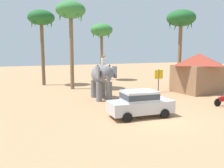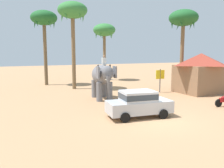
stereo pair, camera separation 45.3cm
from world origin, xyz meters
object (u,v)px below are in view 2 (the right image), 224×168
(elephant_with_mahout, at_px, (102,77))
(signboard_yellow, at_px, (160,76))
(car_sedan_foreground, at_px, (139,103))
(palm_tree_far_back, at_px, (104,32))
(roadside_hut, at_px, (200,72))
(palm_tree_left_of_road, at_px, (73,13))
(palm_tree_behind_elephant, at_px, (183,20))
(palm_tree_near_hut, at_px, (44,20))

(elephant_with_mahout, xyz_separation_m, signboard_yellow, (6.68, 0.84, -0.30))
(car_sedan_foreground, distance_m, palm_tree_far_back, 20.45)
(roadside_hut, relative_size, signboard_yellow, 2.14)
(elephant_with_mahout, bearing_deg, signboard_yellow, 7.13)
(roadside_hut, bearing_deg, palm_tree_left_of_road, 146.08)
(palm_tree_behind_elephant, relative_size, palm_tree_left_of_road, 0.92)
(palm_tree_left_of_road, distance_m, roadside_hut, 14.79)
(elephant_with_mahout, bearing_deg, car_sedan_foreground, -89.10)
(car_sedan_foreground, xyz_separation_m, signboard_yellow, (6.58, 6.87, 0.76))
(car_sedan_foreground, bearing_deg, elephant_with_mahout, 90.90)
(palm_tree_left_of_road, bearing_deg, signboard_yellow, -38.03)
(elephant_with_mahout, xyz_separation_m, palm_tree_behind_elephant, (10.55, 2.20, 5.60))
(car_sedan_foreground, height_order, palm_tree_near_hut, palm_tree_near_hut)
(palm_tree_behind_elephant, relative_size, roadside_hut, 1.71)
(palm_tree_left_of_road, height_order, signboard_yellow, palm_tree_left_of_road)
(palm_tree_far_back, height_order, roadside_hut, palm_tree_far_back)
(elephant_with_mahout, relative_size, palm_tree_behind_elephant, 0.45)
(palm_tree_near_hut, xyz_separation_m, signboard_yellow, (9.86, -10.32, -6.25))
(elephant_with_mahout, distance_m, roadside_hut, 10.43)
(palm_tree_behind_elephant, xyz_separation_m, palm_tree_near_hut, (-13.73, 8.95, 0.35))
(palm_tree_near_hut, relative_size, palm_tree_far_back, 1.12)
(elephant_with_mahout, height_order, signboard_yellow, elephant_with_mahout)
(palm_tree_behind_elephant, relative_size, signboard_yellow, 3.65)
(palm_tree_left_of_road, height_order, palm_tree_far_back, palm_tree_left_of_road)
(elephant_with_mahout, distance_m, palm_tree_behind_elephant, 12.14)
(elephant_with_mahout, height_order, palm_tree_behind_elephant, palm_tree_behind_elephant)
(palm_tree_behind_elephant, distance_m, palm_tree_left_of_road, 12.19)
(car_sedan_foreground, xyz_separation_m, roadside_hut, (10.30, 5.19, 1.20))
(palm_tree_behind_elephant, xyz_separation_m, roadside_hut, (-0.15, -3.05, -5.46))
(car_sedan_foreground, height_order, palm_tree_far_back, palm_tree_far_back)
(car_sedan_foreground, distance_m, signboard_yellow, 9.54)
(palm_tree_near_hut, distance_m, palm_tree_far_back, 8.77)
(palm_tree_far_back, height_order, signboard_yellow, palm_tree_far_back)
(palm_tree_left_of_road, xyz_separation_m, palm_tree_far_back, (6.16, 6.09, -1.24))
(car_sedan_foreground, height_order, roadside_hut, roadside_hut)
(palm_tree_near_hut, bearing_deg, signboard_yellow, -46.30)
(signboard_yellow, bearing_deg, palm_tree_left_of_road, 141.97)
(palm_tree_near_hut, relative_size, palm_tree_left_of_road, 0.96)
(palm_tree_left_of_road, bearing_deg, palm_tree_behind_elephant, -21.51)
(signboard_yellow, bearing_deg, palm_tree_far_back, 96.17)
(roadside_hut, bearing_deg, palm_tree_far_back, 110.21)
(elephant_with_mahout, distance_m, palm_tree_far_back, 14.73)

